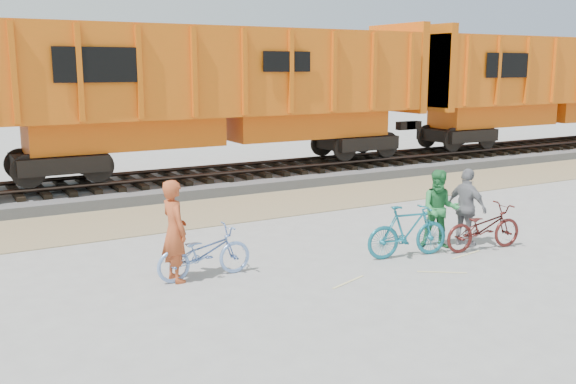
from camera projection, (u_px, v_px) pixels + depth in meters
name	position (u px, v px, depth m)	size (l,w,h in m)	color
ground	(367.00, 262.00, 12.34)	(120.00, 120.00, 0.00)	#9E9E99
gravel_strip	(243.00, 208.00, 17.03)	(120.00, 3.00, 0.02)	#9B8160
ballast_bed	(195.00, 182.00, 19.99)	(120.00, 4.00, 0.30)	slate
track	(194.00, 172.00, 19.93)	(120.00, 2.60, 0.24)	black
hopper_car_center	(223.00, 89.00, 19.94)	(14.00, 3.13, 4.65)	black
hopper_car_right	(547.00, 83.00, 27.21)	(14.00, 3.13, 4.65)	black
bicycle_blue	(204.00, 253.00, 11.34)	(0.61, 1.75, 0.92)	#789CDC
bicycle_teal	(408.00, 231.00, 12.57)	(0.49, 1.74, 1.05)	#17687C
bicycle_maroon	(484.00, 227.00, 13.08)	(0.62, 1.79, 0.94)	#4D1916
person_solo	(174.00, 231.00, 11.10)	(0.66, 0.43, 1.80)	#AB4723
person_man	(440.00, 209.00, 13.17)	(0.79, 0.62, 1.63)	#297D3E
person_woman	(467.00, 208.00, 13.30)	(0.96, 0.40, 1.64)	gray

